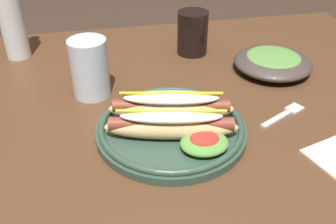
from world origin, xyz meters
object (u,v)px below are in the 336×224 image
(fork, at_px, (285,114))
(soda_cup, at_px, (193,33))
(glass_bottle, at_px, (11,21))
(side_bowl, at_px, (273,61))
(hot_dog_plate, at_px, (173,124))
(water_cup, at_px, (90,68))

(fork, xyz_separation_m, soda_cup, (-0.11, 0.33, 0.05))
(glass_bottle, distance_m, side_bowl, 0.66)
(hot_dog_plate, relative_size, soda_cup, 2.55)
(glass_bottle, bearing_deg, side_bowl, -18.74)
(hot_dog_plate, height_order, fork, hot_dog_plate)
(fork, height_order, side_bowl, side_bowl)
(soda_cup, bearing_deg, fork, -71.28)
(side_bowl, bearing_deg, water_cup, -176.80)
(hot_dog_plate, height_order, soda_cup, soda_cup)
(water_cup, bearing_deg, side_bowl, 3.20)
(hot_dog_plate, xyz_separation_m, glass_bottle, (-0.32, 0.42, 0.07))
(hot_dog_plate, bearing_deg, glass_bottle, 127.89)
(fork, distance_m, water_cup, 0.42)
(side_bowl, bearing_deg, glass_bottle, 161.26)
(fork, xyz_separation_m, water_cup, (-0.38, 0.16, 0.06))
(hot_dog_plate, relative_size, glass_bottle, 1.14)
(soda_cup, height_order, side_bowl, soda_cup)
(water_cup, xyz_separation_m, side_bowl, (0.44, 0.02, -0.04))
(hot_dog_plate, bearing_deg, water_cup, 127.97)
(fork, bearing_deg, water_cup, 129.25)
(soda_cup, bearing_deg, side_bowl, -40.21)
(hot_dog_plate, height_order, water_cup, water_cup)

